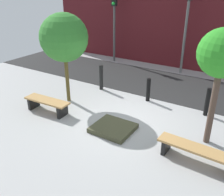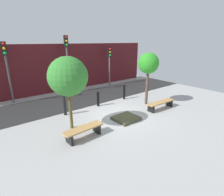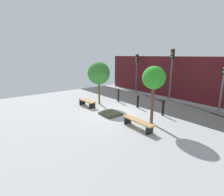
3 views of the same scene
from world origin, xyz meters
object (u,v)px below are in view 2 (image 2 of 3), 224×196
at_px(bench_right, 161,104).
at_px(traffic_light_mid_east, 110,59).
at_px(bollard_far_left, 65,106).
at_px(tree_behind_right_bench, 148,64).
at_px(traffic_light_west, 6,62).
at_px(bollard_left, 98,99).
at_px(bollard_center, 124,92).
at_px(planter_bed, 126,118).
at_px(tree_behind_left_bench, 68,77).
at_px(traffic_light_mid_west, 67,54).
at_px(bench_left, 84,131).

xyz_separation_m(bench_right, traffic_light_mid_east, (1.36, 6.53, 1.92)).
height_order(bollard_far_left, traffic_light_mid_east, traffic_light_mid_east).
xyz_separation_m(tree_behind_right_bench, traffic_light_west, (-6.43, 5.45, 0.10)).
xyz_separation_m(bollard_left, bollard_center, (2.13, 0.00, 0.04)).
bearing_deg(bollard_center, traffic_light_west, 147.31).
height_order(bench_right, planter_bed, bench_right).
height_order(planter_bed, tree_behind_left_bench, tree_behind_left_bench).
bearing_deg(traffic_light_mid_west, tree_behind_right_bench, -65.06).
height_order(bollard_far_left, traffic_light_mid_west, traffic_light_mid_west).
distance_m(tree_behind_right_bench, bollard_left, 3.62).
bearing_deg(traffic_light_mid_east, traffic_light_west, 179.99).
height_order(tree_behind_right_bench, traffic_light_mid_east, traffic_light_mid_east).
height_order(tree_behind_right_bench, bollard_center, tree_behind_right_bench).
distance_m(bench_left, planter_bed, 2.56).
xyz_separation_m(bench_right, tree_behind_right_bench, (-0.00, 1.08, 2.16)).
height_order(bollard_left, bollard_center, bollard_center).
bearing_deg(bollard_left, traffic_light_west, 135.22).
bearing_deg(traffic_light_mid_west, bench_right, -68.80).
bearing_deg(traffic_light_mid_west, tree_behind_left_bench, -114.94).
relative_size(bench_left, bollard_far_left, 1.61).
height_order(bollard_center, traffic_light_mid_west, traffic_light_mid_west).
distance_m(tree_behind_right_bench, bollard_far_left, 5.30).
distance_m(bench_left, tree_behind_right_bench, 5.61).
relative_size(bollard_far_left, bollard_left, 1.18).
bearing_deg(tree_behind_right_bench, bollard_far_left, 161.22).
bearing_deg(planter_bed, bollard_far_left, 130.76).
relative_size(traffic_light_west, traffic_light_mid_west, 0.90).
distance_m(bench_right, tree_behind_right_bench, 2.41).
distance_m(bollard_far_left, bollard_left, 2.13).
relative_size(tree_behind_left_bench, bollard_left, 3.63).
bearing_deg(traffic_light_mid_west, traffic_light_west, -179.99).
relative_size(bollard_left, traffic_light_west, 0.24).
relative_size(bench_left, bench_right, 0.85).
height_order(tree_behind_left_bench, traffic_light_mid_east, traffic_light_mid_east).
xyz_separation_m(bollard_far_left, traffic_light_mid_west, (2.13, 3.86, 2.31)).
bearing_deg(tree_behind_left_bench, bollard_far_left, 75.64).
bearing_deg(traffic_light_west, bench_right, -45.46).
height_order(bench_left, planter_bed, bench_left).
relative_size(bench_left, bollard_left, 1.90).
xyz_separation_m(planter_bed, tree_behind_left_bench, (-2.53, 0.88, 2.29)).
distance_m(bench_left, traffic_light_west, 7.04).
xyz_separation_m(tree_behind_left_bench, traffic_light_mid_east, (6.43, 5.45, -0.11)).
xyz_separation_m(traffic_light_mid_west, traffic_light_mid_east, (3.89, -0.00, -0.59)).
relative_size(bollard_far_left, traffic_light_mid_west, 0.25).
bearing_deg(bench_right, tree_behind_right_bench, 92.89).
relative_size(planter_bed, tree_behind_left_bench, 0.37).
distance_m(planter_bed, tree_behind_right_bench, 3.61).
relative_size(bench_right, bollard_left, 2.23).
bearing_deg(bollard_far_left, traffic_light_mid_west, 61.15).
bearing_deg(bollard_left, bollard_center, 0.00).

